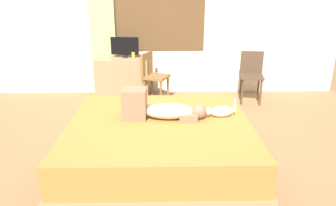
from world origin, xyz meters
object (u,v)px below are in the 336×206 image
(person_lying, at_px, (160,109))
(cat, at_px, (220,111))
(chair_spare, at_px, (251,73))
(bed, at_px, (159,142))
(chair_by_desk, at_px, (152,74))
(desk, at_px, (123,78))
(cup, at_px, (133,55))
(tv_monitor, at_px, (125,47))

(person_lying, relative_size, cat, 2.63)
(cat, bearing_deg, chair_spare, 65.40)
(bed, bearing_deg, chair_spare, 52.62)
(chair_spare, bearing_deg, cat, -114.60)
(bed, height_order, person_lying, person_lying)
(chair_spare, bearing_deg, person_lying, -128.83)
(person_lying, bearing_deg, cat, 1.79)
(chair_by_desk, bearing_deg, desk, 156.83)
(chair_by_desk, bearing_deg, chair_spare, 1.15)
(cup, xyz_separation_m, chair_spare, (2.02, -0.16, -0.28))
(tv_monitor, height_order, chair_spare, tv_monitor)
(person_lying, relative_size, chair_by_desk, 1.09)
(desk, relative_size, cup, 9.01)
(tv_monitor, bearing_deg, chair_spare, -5.10)
(person_lying, xyz_separation_m, tv_monitor, (-0.61, 2.13, 0.32))
(tv_monitor, relative_size, chair_by_desk, 0.56)
(cup, bearing_deg, person_lying, -77.49)
(desk, relative_size, chair_by_desk, 1.05)
(bed, bearing_deg, desk, 106.41)
(desk, bearing_deg, person_lying, -72.53)
(cat, xyz_separation_m, chair_by_desk, (-0.82, 1.88, -0.04))
(desk, xyz_separation_m, chair_by_desk, (0.53, -0.23, 0.14))
(cat, relative_size, chair_spare, 0.41)
(cat, height_order, tv_monitor, tv_monitor)
(bed, height_order, chair_spare, chair_spare)
(bed, distance_m, cat, 0.77)
(cat, height_order, cup, cup)
(cup, bearing_deg, cat, -61.04)
(desk, relative_size, tv_monitor, 1.87)
(chair_by_desk, bearing_deg, bed, -86.32)
(cup, relative_size, chair_spare, 0.12)
(desk, xyz_separation_m, chair_spare, (2.23, -0.19, 0.14))
(desk, bearing_deg, tv_monitor, 0.00)
(person_lying, relative_size, tv_monitor, 1.96)
(person_lying, distance_m, cup, 2.15)
(chair_by_desk, bearing_deg, cup, 149.59)
(desk, distance_m, cup, 0.47)
(desk, height_order, chair_spare, chair_spare)
(bed, distance_m, chair_spare, 2.60)
(tv_monitor, height_order, cup, tv_monitor)
(bed, height_order, chair_by_desk, chair_by_desk)
(desk, distance_m, tv_monitor, 0.56)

